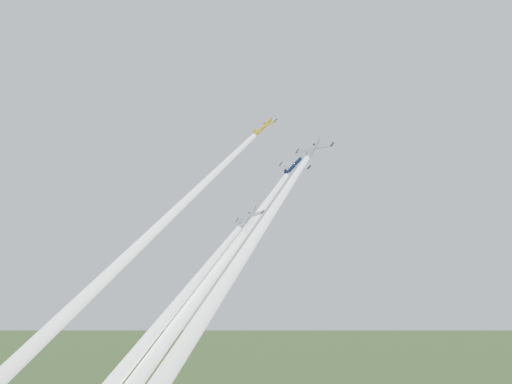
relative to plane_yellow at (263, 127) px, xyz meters
name	(u,v)px	position (x,y,z in m)	size (l,w,h in m)	color
plane_yellow	(263,127)	(0.00, 0.00, 0.00)	(7.80, 7.74, 1.22)	gold
smoke_trail_yellow	(143,242)	(-6.50, -27.73, -26.23)	(2.87, 2.87, 71.04)	white
plane_navy	(293,166)	(10.55, -3.36, -10.49)	(7.31, 7.25, 1.15)	#0D1A3C
smoke_trail_navy	(197,298)	(11.54, -31.38, -36.31)	(2.87, 2.87, 69.82)	white
plane_silver_right	(313,149)	(18.86, -8.24, -8.72)	(7.91, 7.85, 1.24)	#A7ADB5
smoke_trail_silver_right	(238,264)	(21.16, -32.24, -30.93)	(2.87, 2.87, 59.18)	white
plane_silver_low	(248,217)	(11.98, -19.06, -22.09)	(6.62, 6.57, 1.04)	#ABB3B9
smoke_trail_silver_low	(146,343)	(10.80, -41.45, -42.74)	(2.87, 2.87, 54.56)	white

